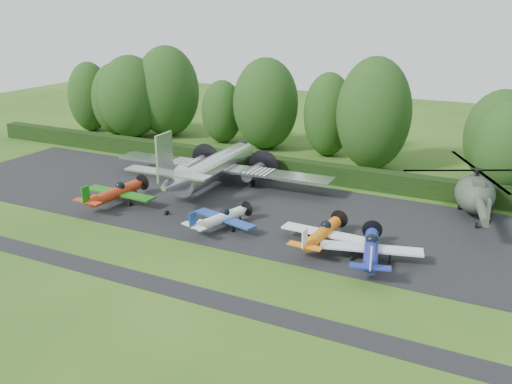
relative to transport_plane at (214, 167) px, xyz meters
The scene contains 20 objects.
ground 16.12m from the transport_plane, 61.88° to the right, with size 160.00×160.00×0.00m, color #264E15.
apron 8.84m from the transport_plane, 28.52° to the right, with size 70.00×18.00×0.01m, color black.
taxiway_verge 21.56m from the transport_plane, 69.46° to the right, with size 70.00×2.00×0.00m, color black.
hedgerow 10.45m from the transport_plane, 42.55° to the left, with size 90.00×1.60×2.00m, color black.
transport_plane is the anchor object (origin of this frame).
light_plane_red 10.40m from the transport_plane, 121.66° to the right, with size 7.63×8.02×2.93m.
light_plane_white 11.62m from the transport_plane, 56.07° to the right, with size 6.37×6.70×2.45m.
light_plane_orange 17.81m from the transport_plane, 30.43° to the right, with size 7.10×7.47×2.73m.
light_plane_blue 22.16m from the transport_plane, 27.77° to the right, with size 7.49×7.88×2.88m.
helicopter 25.21m from the transport_plane, ahead, with size 13.20×15.46×4.25m.
tree_0 17.69m from the transport_plane, 98.15° to the left, with size 8.36×8.36×11.69m.
tree_1 18.63m from the transport_plane, 71.08° to the left, with size 6.10×6.10×10.30m.
tree_2 29.64m from the transport_plane, 149.37° to the left, with size 6.43×6.43×10.08m.
tree_4 19.95m from the transport_plane, 117.52° to the left, with size 5.54×5.54×8.42m.
tree_5 29.93m from the transport_plane, 30.07° to the left, with size 7.55×7.55×9.90m.
tree_6 33.80m from the transport_plane, 153.34° to the left, with size 6.17×6.17×10.08m.
tree_7 19.34m from the transport_plane, 48.77° to the left, with size 8.35×8.35×12.70m.
tree_10 25.50m from the transport_plane, 135.81° to the left, with size 9.02×9.02×12.60m.
tree_11 28.93m from the transport_plane, 22.06° to the left, with size 6.54×6.54×9.37m.
tree_12 26.65m from the transport_plane, 146.59° to the left, with size 8.82×8.82×11.40m.
Camera 1 is at (21.82, -33.93, 18.41)m, focal length 40.00 mm.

